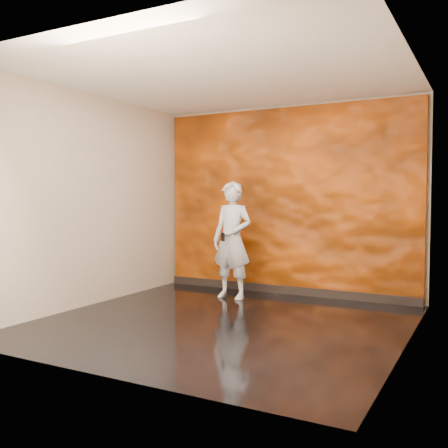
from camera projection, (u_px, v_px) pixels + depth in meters
room at (223, 200)px, 5.67m from camera, size 4.02×4.02×2.81m
feature_wall at (286, 201)px, 7.40m from camera, size 3.90×0.06×2.75m
baseboard at (284, 290)px, 7.43m from camera, size 3.90×0.04×0.12m
man at (232, 240)px, 7.07m from camera, size 0.63×0.44×1.66m
phone at (223, 237)px, 6.82m from camera, size 0.06×0.04×0.12m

